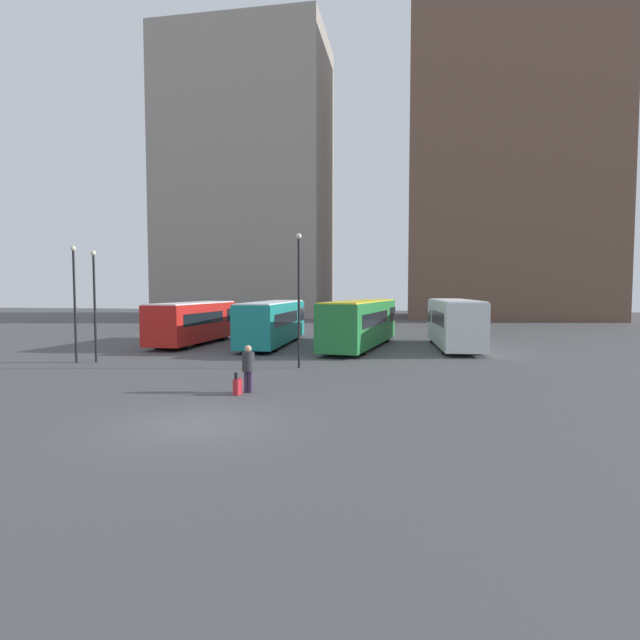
{
  "coord_description": "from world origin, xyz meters",
  "views": [
    {
      "loc": [
        6.04,
        -13.43,
        3.94
      ],
      "look_at": [
        1.42,
        12.68,
        2.3
      ],
      "focal_mm": 28.0,
      "sensor_mm": 36.0,
      "label": 1
    }
  ],
  "objects_px": {
    "traveler": "(248,364)",
    "lamp_post_0": "(74,295)",
    "suitcase": "(238,387)",
    "bus_0": "(194,321)",
    "lamp_post_1": "(94,297)",
    "lamp_post_2": "(299,291)",
    "bus_2": "(361,322)",
    "bus_3": "(454,322)",
    "bus_1": "(273,321)"
  },
  "relations": [
    {
      "from": "traveler",
      "to": "lamp_post_2",
      "type": "bearing_deg",
      "value": -1.98
    },
    {
      "from": "bus_0",
      "to": "suitcase",
      "type": "xyz_separation_m",
      "value": [
        8.87,
        -15.91,
        -1.33
      ]
    },
    {
      "from": "bus_3",
      "to": "lamp_post_2",
      "type": "distance_m",
      "value": 13.24
    },
    {
      "from": "bus_2",
      "to": "traveler",
      "type": "bearing_deg",
      "value": 177.81
    },
    {
      "from": "bus_0",
      "to": "lamp_post_2",
      "type": "bearing_deg",
      "value": -131.66
    },
    {
      "from": "bus_2",
      "to": "traveler",
      "type": "distance_m",
      "value": 15.85
    },
    {
      "from": "bus_1",
      "to": "lamp_post_0",
      "type": "xyz_separation_m",
      "value": [
        -8.13,
        -10.2,
        1.96
      ]
    },
    {
      "from": "bus_3",
      "to": "suitcase",
      "type": "height_order",
      "value": "bus_3"
    },
    {
      "from": "traveler",
      "to": "suitcase",
      "type": "height_order",
      "value": "traveler"
    },
    {
      "from": "suitcase",
      "to": "bus_2",
      "type": "bearing_deg",
      "value": -7.24
    },
    {
      "from": "bus_0",
      "to": "bus_2",
      "type": "height_order",
      "value": "bus_2"
    },
    {
      "from": "suitcase",
      "to": "bus_1",
      "type": "bearing_deg",
      "value": 14.59
    },
    {
      "from": "bus_2",
      "to": "traveler",
      "type": "relative_size",
      "value": 6.83
    },
    {
      "from": "bus_0",
      "to": "lamp_post_1",
      "type": "distance_m",
      "value": 9.59
    },
    {
      "from": "lamp_post_0",
      "to": "lamp_post_2",
      "type": "relative_size",
      "value": 0.93
    },
    {
      "from": "bus_0",
      "to": "lamp_post_1",
      "type": "xyz_separation_m",
      "value": [
        -1.48,
        -9.28,
        1.88
      ]
    },
    {
      "from": "traveler",
      "to": "lamp_post_1",
      "type": "height_order",
      "value": "lamp_post_1"
    },
    {
      "from": "bus_0",
      "to": "bus_1",
      "type": "height_order",
      "value": "bus_1"
    },
    {
      "from": "bus_0",
      "to": "bus_3",
      "type": "distance_m",
      "value": 18.17
    },
    {
      "from": "bus_1",
      "to": "traveler",
      "type": "distance_m",
      "value": 16.38
    },
    {
      "from": "bus_3",
      "to": "suitcase",
      "type": "bearing_deg",
      "value": 147.16
    },
    {
      "from": "lamp_post_0",
      "to": "suitcase",
      "type": "bearing_deg",
      "value": -29.02
    },
    {
      "from": "bus_2",
      "to": "traveler",
      "type": "xyz_separation_m",
      "value": [
        -2.85,
        -15.58,
        -0.65
      ]
    },
    {
      "from": "bus_1",
      "to": "lamp_post_0",
      "type": "height_order",
      "value": "lamp_post_0"
    },
    {
      "from": "bus_0",
      "to": "bus_1",
      "type": "xyz_separation_m",
      "value": [
        5.73,
        0.54,
        0.04
      ]
    },
    {
      "from": "bus_0",
      "to": "bus_3",
      "type": "bearing_deg",
      "value": -85.78
    },
    {
      "from": "bus_1",
      "to": "bus_2",
      "type": "bearing_deg",
      "value": -95.96
    },
    {
      "from": "bus_2",
      "to": "bus_1",
      "type": "bearing_deg",
      "value": 94.17
    },
    {
      "from": "lamp_post_0",
      "to": "lamp_post_2",
      "type": "bearing_deg",
      "value": 1.54
    },
    {
      "from": "traveler",
      "to": "suitcase",
      "type": "distance_m",
      "value": 0.93
    },
    {
      "from": "lamp_post_1",
      "to": "bus_3",
      "type": "bearing_deg",
      "value": 26.93
    },
    {
      "from": "lamp_post_2",
      "to": "lamp_post_0",
      "type": "bearing_deg",
      "value": -178.46
    },
    {
      "from": "bus_2",
      "to": "suitcase",
      "type": "distance_m",
      "value": 16.37
    },
    {
      "from": "bus_1",
      "to": "traveler",
      "type": "bearing_deg",
      "value": -169.93
    },
    {
      "from": "bus_0",
      "to": "lamp_post_0",
      "type": "relative_size",
      "value": 1.57
    },
    {
      "from": "suitcase",
      "to": "lamp_post_0",
      "type": "distance_m",
      "value": 13.31
    },
    {
      "from": "traveler",
      "to": "lamp_post_2",
      "type": "xyz_separation_m",
      "value": [
        0.62,
        6.14,
        2.79
      ]
    },
    {
      "from": "traveler",
      "to": "lamp_post_0",
      "type": "xyz_separation_m",
      "value": [
        -11.55,
        5.82,
        2.56
      ]
    },
    {
      "from": "bus_1",
      "to": "lamp_post_2",
      "type": "xyz_separation_m",
      "value": [
        4.04,
        -9.87,
        2.19
      ]
    },
    {
      "from": "lamp_post_1",
      "to": "lamp_post_2",
      "type": "xyz_separation_m",
      "value": [
        11.25,
        -0.05,
        0.35
      ]
    },
    {
      "from": "traveler",
      "to": "lamp_post_1",
      "type": "bearing_deg",
      "value": 63.59
    },
    {
      "from": "bus_3",
      "to": "traveler",
      "type": "bearing_deg",
      "value": 147.26
    },
    {
      "from": "suitcase",
      "to": "lamp_post_2",
      "type": "distance_m",
      "value": 7.54
    },
    {
      "from": "lamp_post_0",
      "to": "bus_2",
      "type": "bearing_deg",
      "value": 34.14
    },
    {
      "from": "suitcase",
      "to": "lamp_post_1",
      "type": "height_order",
      "value": "lamp_post_1"
    },
    {
      "from": "traveler",
      "to": "lamp_post_0",
      "type": "relative_size",
      "value": 0.29
    },
    {
      "from": "bus_3",
      "to": "lamp_post_0",
      "type": "distance_m",
      "value": 23.1
    },
    {
      "from": "traveler",
      "to": "bus_2",
      "type": "bearing_deg",
      "value": -6.55
    },
    {
      "from": "traveler",
      "to": "lamp_post_1",
      "type": "distance_m",
      "value": 12.54
    },
    {
      "from": "bus_1",
      "to": "suitcase",
      "type": "relative_size",
      "value": 13.5
    }
  ]
}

